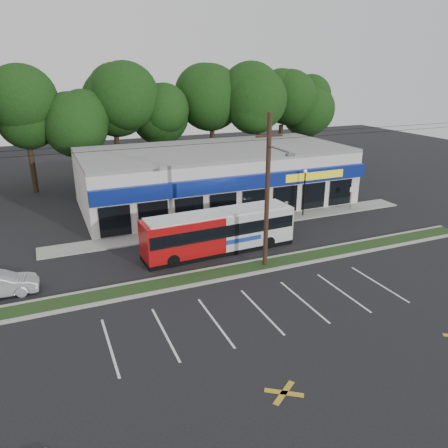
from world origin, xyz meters
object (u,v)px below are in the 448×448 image
Objects in this scene: metrobus at (219,231)px; car_dark at (268,214)px; utility_pole at (266,188)px; pedestrian_a at (210,222)px; sign_post at (351,194)px; pedestrian_b at (285,211)px; lamp_post at (304,187)px.

car_dark is (6.15, 4.00, -0.83)m from metrobus.
utility_pole is 30.29× the size of pedestrian_a.
sign_post is 15.37m from metrobus.
lamp_post is at bearing -154.59° from pedestrian_b.
car_dark is (4.49, 7.57, -4.66)m from utility_pole.
utility_pole reaches higher than pedestrian_a.
metrobus is 2.54× the size of car_dark.
utility_pole is at bearing 77.07° from pedestrian_a.
pedestrian_b is (-7.00, -0.07, -0.69)m from sign_post.
metrobus reaches higher than pedestrian_b.
pedestrian_b is (7.00, 0.00, 0.04)m from pedestrian_a.
pedestrian_b is (-2.00, -0.30, -1.81)m from lamp_post.
utility_pole is at bearing 145.82° from car_dark.
sign_post is at bearing -162.51° from pedestrian_b.
pedestrian_a is at bearing 16.88° from pedestrian_b.
sign_post is 0.20× the size of metrobus.
pedestrian_a is at bearing -179.69° from sign_post.
pedestrian_b is at bearing 24.26° from metrobus.
pedestrian_b is at bearing -93.51° from car_dark.
pedestrian_b is (1.68, 0.00, 0.11)m from car_dark.
pedestrian_a is 7.00m from pedestrian_b.
lamp_post is 0.38× the size of metrobus.
lamp_post is 10.78m from metrobus.
lamp_post is 0.96× the size of car_dark.
utility_pole is at bearing 67.72° from pedestrian_b.
metrobus is at bearing 114.84° from utility_pole.
lamp_post is 2.71m from pedestrian_b.
sign_post is at bearing 30.15° from utility_pole.
sign_post is (13.17, 7.65, -3.86)m from utility_pole.
sign_post is 8.71m from car_dark.
car_dark is (-3.68, -0.30, -1.92)m from lamp_post.
car_dark is at bearing -179.51° from sign_post.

